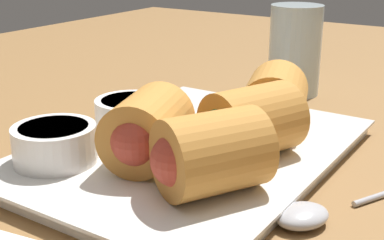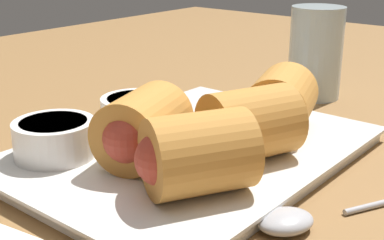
{
  "view_description": "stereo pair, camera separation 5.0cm",
  "coord_description": "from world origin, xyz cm",
  "px_view_note": "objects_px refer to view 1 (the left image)",
  "views": [
    {
      "loc": [
        -38.22,
        -28.12,
        22.02
      ],
      "look_at": [
        0.51,
        -2.62,
        6.0
      ],
      "focal_mm": 50.0,
      "sensor_mm": 36.0,
      "label": 1
    },
    {
      "loc": [
        -35.25,
        -32.14,
        22.02
      ],
      "look_at": [
        0.51,
        -2.62,
        6.0
      ],
      "focal_mm": 50.0,
      "sensor_mm": 36.0,
      "label": 2
    }
  ],
  "objects_px": {
    "dipping_bowl_near": "(131,114)",
    "dipping_bowl_far": "(55,142)",
    "serving_plate": "(192,153)",
    "drinking_glass": "(295,50)",
    "spoon": "(316,212)"
  },
  "relations": [
    {
      "from": "dipping_bowl_near",
      "to": "dipping_bowl_far",
      "type": "xyz_separation_m",
      "value": [
        -0.1,
        0.0,
        0.0
      ]
    },
    {
      "from": "serving_plate",
      "to": "dipping_bowl_far",
      "type": "relative_size",
      "value": 4.62
    },
    {
      "from": "serving_plate",
      "to": "drinking_glass",
      "type": "distance_m",
      "value": 0.27
    },
    {
      "from": "drinking_glass",
      "to": "spoon",
      "type": "bearing_deg",
      "value": -153.84
    },
    {
      "from": "dipping_bowl_far",
      "to": "drinking_glass",
      "type": "bearing_deg",
      "value": -10.32
    },
    {
      "from": "dipping_bowl_far",
      "to": "spoon",
      "type": "height_order",
      "value": "dipping_bowl_far"
    },
    {
      "from": "dipping_bowl_near",
      "to": "spoon",
      "type": "bearing_deg",
      "value": -101.77
    },
    {
      "from": "serving_plate",
      "to": "dipping_bowl_near",
      "type": "bearing_deg",
      "value": 89.33
    },
    {
      "from": "spoon",
      "to": "drinking_glass",
      "type": "height_order",
      "value": "drinking_glass"
    },
    {
      "from": "dipping_bowl_near",
      "to": "drinking_glass",
      "type": "relative_size",
      "value": 0.61
    },
    {
      "from": "dipping_bowl_near",
      "to": "spoon",
      "type": "xyz_separation_m",
      "value": [
        -0.04,
        -0.21,
        -0.03
      ]
    },
    {
      "from": "serving_plate",
      "to": "drinking_glass",
      "type": "xyz_separation_m",
      "value": [
        0.26,
        0.01,
        0.05
      ]
    },
    {
      "from": "serving_plate",
      "to": "dipping_bowl_far",
      "type": "height_order",
      "value": "dipping_bowl_far"
    },
    {
      "from": "serving_plate",
      "to": "spoon",
      "type": "distance_m",
      "value": 0.15
    },
    {
      "from": "spoon",
      "to": "drinking_glass",
      "type": "bearing_deg",
      "value": 26.16
    }
  ]
}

